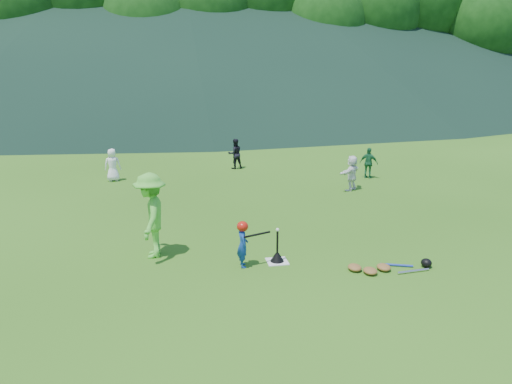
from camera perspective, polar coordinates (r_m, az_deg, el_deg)
ground at (r=10.92m, az=2.43°, el=-7.98°), size 120.00×120.00×0.00m
home_plate at (r=10.92m, az=2.43°, el=-7.94°), size 0.45×0.45×0.02m
baseball at (r=10.65m, az=2.48°, el=-4.33°), size 0.08×0.08×0.08m
batter_child at (r=10.52m, az=-1.54°, el=-6.05°), size 0.24×0.36×0.97m
adult_coach at (r=11.14m, az=-11.93°, el=-2.64°), size 0.82×1.28×1.89m
fielder_a at (r=18.40m, az=-16.08°, el=2.99°), size 0.58×0.38×1.16m
fielder_b at (r=19.69m, az=-2.41°, el=4.39°), size 0.66×0.56×1.18m
fielder_c at (r=18.56m, az=12.76°, el=3.25°), size 0.69×0.61×1.12m
fielder_d at (r=16.75m, az=10.88°, el=2.16°), size 1.05×0.97×1.17m
batting_tee at (r=10.87m, az=2.44°, el=-7.36°), size 0.30×0.30×0.68m
batter_gear at (r=10.38m, az=-1.42°, el=-4.03°), size 0.72×0.26×0.33m
equipment_pile at (r=10.82m, az=14.43°, el=-8.34°), size 1.80×0.56×0.19m
outfield_fence at (r=38.01m, az=-7.18°, el=9.72°), size 70.07×0.08×1.33m
tree_line at (r=43.84m, az=-7.75°, el=20.26°), size 70.04×11.40×14.82m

